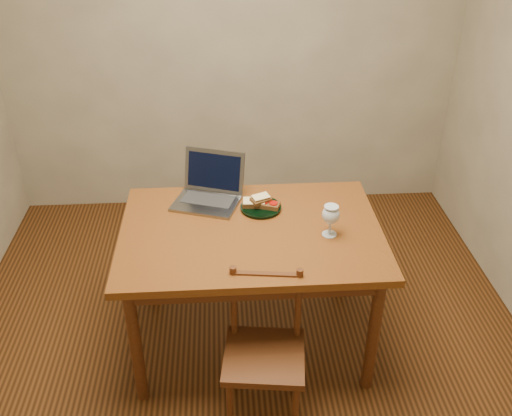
{
  "coord_description": "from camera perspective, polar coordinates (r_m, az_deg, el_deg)",
  "views": [
    {
      "loc": [
        -0.08,
        -2.3,
        2.32
      ],
      "look_at": [
        0.08,
        0.16,
        0.8
      ],
      "focal_mm": 40.0,
      "sensor_mm": 36.0,
      "label": 1
    }
  ],
  "objects": [
    {
      "name": "floor",
      "position": [
        3.27,
        -1.18,
        -13.68
      ],
      "size": [
        3.2,
        3.2,
        0.02
      ],
      "primitive_type": "cube",
      "color": "black",
      "rests_on": "ground"
    },
    {
      "name": "sandwich_top",
      "position": [
        2.97,
        0.48,
        0.9
      ],
      "size": [
        0.12,
        0.1,
        0.03
      ],
      "primitive_type": null,
      "rotation": [
        0.0,
        0.0,
        0.49
      ],
      "color": "#381E0C",
      "rests_on": "plate"
    },
    {
      "name": "table",
      "position": [
        2.88,
        -0.49,
        -3.56
      ],
      "size": [
        1.3,
        0.9,
        0.74
      ],
      "color": "#4C260C",
      "rests_on": "floor"
    },
    {
      "name": "chair",
      "position": [
        2.67,
        0.85,
        -13.58
      ],
      "size": [
        0.41,
        0.39,
        0.39
      ],
      "rotation": [
        0.0,
        0.0,
        -0.13
      ],
      "color": "#3D1C0C",
      "rests_on": "floor"
    },
    {
      "name": "laptop",
      "position": [
        3.07,
        -4.63,
        2.02
      ],
      "size": [
        0.42,
        0.4,
        0.24
      ],
      "rotation": [
        0.0,
        0.0,
        -0.33
      ],
      "color": "slate",
      "rests_on": "table"
    },
    {
      "name": "sandwich_tomato",
      "position": [
        2.97,
        1.29,
        0.38
      ],
      "size": [
        0.13,
        0.1,
        0.03
      ],
      "primitive_type": null,
      "rotation": [
        0.0,
        0.0,
        -0.34
      ],
      "color": "#381E0C",
      "rests_on": "plate"
    },
    {
      "name": "back_wall",
      "position": [
        4.04,
        -2.53,
        17.05
      ],
      "size": [
        3.2,
        0.02,
        2.6
      ],
      "primitive_type": "cube",
      "color": "gray",
      "rests_on": "floor"
    },
    {
      "name": "sandwich_cheese",
      "position": [
        2.98,
        -0.21,
        0.56
      ],
      "size": [
        0.12,
        0.08,
        0.04
      ],
      "primitive_type": null,
      "rotation": [
        0.0,
        0.0,
        -0.09
      ],
      "color": "#381E0C",
      "rests_on": "plate"
    },
    {
      "name": "milk_glass",
      "position": [
        2.77,
        7.45,
        -1.26
      ],
      "size": [
        0.09,
        0.09,
        0.17
      ],
      "primitive_type": null,
      "color": "white",
      "rests_on": "table"
    },
    {
      "name": "plate",
      "position": [
        2.99,
        0.49,
        0.03
      ],
      "size": [
        0.22,
        0.22,
        0.02
      ],
      "primitive_type": "cylinder",
      "color": "black",
      "rests_on": "table"
    }
  ]
}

